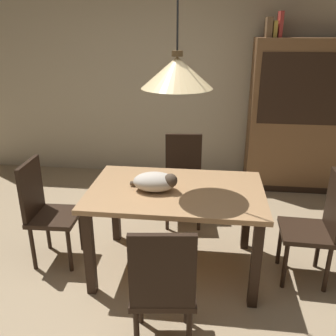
{
  "coord_description": "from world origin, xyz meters",
  "views": [
    {
      "loc": [
        0.4,
        -2.24,
        1.96
      ],
      "look_at": [
        0.06,
        0.6,
        0.85
      ],
      "focal_mm": 38.78,
      "sensor_mm": 36.0,
      "label": 1
    }
  ],
  "objects_px": {
    "cat_sleeping": "(156,182)",
    "chair_left_side": "(45,208)",
    "pendant_lamp": "(177,72)",
    "dining_table": "(176,200)",
    "chair_far_back": "(183,175)",
    "chair_near_front": "(163,286)",
    "book_yellow_short": "(274,29)",
    "chair_right_side": "(318,224)",
    "book_brown_thick": "(268,27)",
    "hutch_bookcase": "(294,120)",
    "book_red_tall": "(280,24)"
  },
  "relations": [
    {
      "from": "cat_sleeping",
      "to": "chair_left_side",
      "type": "bearing_deg",
      "value": 177.44
    },
    {
      "from": "chair_left_side",
      "to": "pendant_lamp",
      "type": "height_order",
      "value": "pendant_lamp"
    },
    {
      "from": "dining_table",
      "to": "cat_sleeping",
      "type": "xyz_separation_m",
      "value": [
        -0.15,
        -0.05,
        0.18
      ]
    },
    {
      "from": "pendant_lamp",
      "to": "chair_far_back",
      "type": "bearing_deg",
      "value": 90.5
    },
    {
      "from": "chair_near_front",
      "to": "book_yellow_short",
      "type": "distance_m",
      "value": 3.28
    },
    {
      "from": "chair_right_side",
      "to": "book_brown_thick",
      "type": "relative_size",
      "value": 3.88
    },
    {
      "from": "pendant_lamp",
      "to": "hutch_bookcase",
      "type": "xyz_separation_m",
      "value": [
        1.28,
        1.92,
        -0.77
      ]
    },
    {
      "from": "dining_table",
      "to": "cat_sleeping",
      "type": "bearing_deg",
      "value": -163.32
    },
    {
      "from": "dining_table",
      "to": "chair_near_front",
      "type": "xyz_separation_m",
      "value": [
        0.01,
        -0.88,
        -0.14
      ]
    },
    {
      "from": "book_brown_thick",
      "to": "book_red_tall",
      "type": "bearing_deg",
      "value": 0.0
    },
    {
      "from": "book_yellow_short",
      "to": "chair_right_side",
      "type": "bearing_deg",
      "value": -84.18
    },
    {
      "from": "book_red_tall",
      "to": "book_yellow_short",
      "type": "bearing_deg",
      "value": 180.0
    },
    {
      "from": "dining_table",
      "to": "cat_sleeping",
      "type": "distance_m",
      "value": 0.24
    },
    {
      "from": "chair_right_side",
      "to": "book_yellow_short",
      "type": "xyz_separation_m",
      "value": [
        -0.2,
        1.93,
        1.43
      ]
    },
    {
      "from": "book_yellow_short",
      "to": "hutch_bookcase",
      "type": "bearing_deg",
      "value": -0.25
    },
    {
      "from": "chair_right_side",
      "to": "book_red_tall",
      "type": "distance_m",
      "value": 2.43
    },
    {
      "from": "pendant_lamp",
      "to": "book_red_tall",
      "type": "relative_size",
      "value": 4.64
    },
    {
      "from": "chair_right_side",
      "to": "book_red_tall",
      "type": "xyz_separation_m",
      "value": [
        -0.14,
        1.93,
        1.48
      ]
    },
    {
      "from": "chair_near_front",
      "to": "chair_right_side",
      "type": "relative_size",
      "value": 1.0
    },
    {
      "from": "chair_right_side",
      "to": "book_yellow_short",
      "type": "distance_m",
      "value": 2.41
    },
    {
      "from": "dining_table",
      "to": "chair_near_front",
      "type": "bearing_deg",
      "value": -89.39
    },
    {
      "from": "chair_far_back",
      "to": "book_red_tall",
      "type": "height_order",
      "value": "book_red_tall"
    },
    {
      "from": "dining_table",
      "to": "chair_far_back",
      "type": "height_order",
      "value": "chair_far_back"
    },
    {
      "from": "chair_far_back",
      "to": "chair_near_front",
      "type": "bearing_deg",
      "value": -89.44
    },
    {
      "from": "chair_near_front",
      "to": "book_brown_thick",
      "type": "distance_m",
      "value": 3.27
    },
    {
      "from": "dining_table",
      "to": "chair_far_back",
      "type": "xyz_separation_m",
      "value": [
        -0.01,
        0.88,
        -0.14
      ]
    },
    {
      "from": "cat_sleeping",
      "to": "book_red_tall",
      "type": "relative_size",
      "value": 1.4
    },
    {
      "from": "chair_near_front",
      "to": "hutch_bookcase",
      "type": "bearing_deg",
      "value": 65.59
    },
    {
      "from": "chair_left_side",
      "to": "pendant_lamp",
      "type": "relative_size",
      "value": 0.72
    },
    {
      "from": "chair_near_front",
      "to": "chair_left_side",
      "type": "bearing_deg",
      "value": 142.44
    },
    {
      "from": "chair_near_front",
      "to": "cat_sleeping",
      "type": "relative_size",
      "value": 2.38
    },
    {
      "from": "pendant_lamp",
      "to": "cat_sleeping",
      "type": "bearing_deg",
      "value": -163.32
    },
    {
      "from": "pendant_lamp",
      "to": "book_red_tall",
      "type": "xyz_separation_m",
      "value": [
        0.99,
        1.92,
        0.33
      ]
    },
    {
      "from": "cat_sleeping",
      "to": "hutch_bookcase",
      "type": "distance_m",
      "value": 2.44
    },
    {
      "from": "chair_far_back",
      "to": "cat_sleeping",
      "type": "bearing_deg",
      "value": -99.04
    },
    {
      "from": "chair_near_front",
      "to": "pendant_lamp",
      "type": "xyz_separation_m",
      "value": [
        -0.01,
        0.88,
        1.15
      ]
    },
    {
      "from": "chair_left_side",
      "to": "chair_far_back",
      "type": "height_order",
      "value": "same"
    },
    {
      "from": "chair_far_back",
      "to": "book_brown_thick",
      "type": "xyz_separation_m",
      "value": [
        0.87,
        1.05,
        1.45
      ]
    },
    {
      "from": "chair_left_side",
      "to": "hutch_bookcase",
      "type": "height_order",
      "value": "hutch_bookcase"
    },
    {
      "from": "chair_near_front",
      "to": "book_yellow_short",
      "type": "relative_size",
      "value": 4.65
    },
    {
      "from": "chair_far_back",
      "to": "book_red_tall",
      "type": "relative_size",
      "value": 3.32
    },
    {
      "from": "book_yellow_short",
      "to": "book_red_tall",
      "type": "distance_m",
      "value": 0.08
    },
    {
      "from": "pendant_lamp",
      "to": "chair_left_side",
      "type": "bearing_deg",
      "value": -179.86
    },
    {
      "from": "hutch_bookcase",
      "to": "book_yellow_short",
      "type": "distance_m",
      "value": 1.11
    },
    {
      "from": "chair_far_back",
      "to": "book_red_tall",
      "type": "bearing_deg",
      "value": 46.41
    },
    {
      "from": "chair_right_side",
      "to": "book_yellow_short",
      "type": "relative_size",
      "value": 4.65
    },
    {
      "from": "pendant_lamp",
      "to": "book_yellow_short",
      "type": "xyz_separation_m",
      "value": [
        0.93,
        1.92,
        0.28
      ]
    },
    {
      "from": "book_brown_thick",
      "to": "book_yellow_short",
      "type": "distance_m",
      "value": 0.07
    },
    {
      "from": "chair_right_side",
      "to": "pendant_lamp",
      "type": "distance_m",
      "value": 1.61
    },
    {
      "from": "chair_left_side",
      "to": "hutch_bookcase",
      "type": "distance_m",
      "value": 3.11
    }
  ]
}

